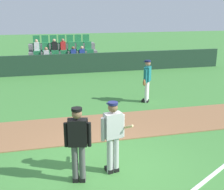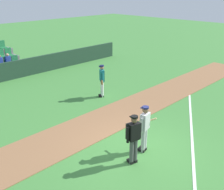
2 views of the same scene
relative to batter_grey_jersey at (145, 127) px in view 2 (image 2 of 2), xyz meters
name	(u,v)px [view 2 (image 2 of 2)]	position (x,y,z in m)	size (l,w,h in m)	color
ground_plane	(138,149)	(-0.07, 0.21, -0.97)	(80.00, 80.00, 0.00)	#42843A
infield_dirt_path	(92,126)	(-0.07, 2.75, -0.95)	(28.00, 2.26, 0.03)	#936642
foul_line_chalk	(191,126)	(2.93, -0.29, -0.96)	(12.00, 0.10, 0.01)	white
dugout_fence	(0,73)	(-0.07, 11.30, -0.38)	(20.00, 0.16, 1.18)	#1E3828
batter_grey_jersey	(145,127)	(0.00, 0.00, 0.00)	(0.73, 0.73, 1.76)	#B2B2B2
umpire_home_plate	(133,137)	(-0.83, -0.19, 0.03)	(0.58, 0.36, 1.76)	#4C4C4C
runner_teal_jersey	(102,80)	(2.66, 4.95, -0.01)	(0.50, 0.56, 1.76)	white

